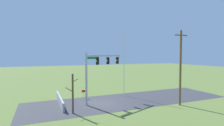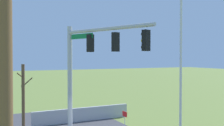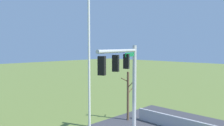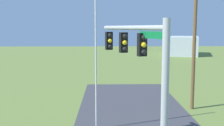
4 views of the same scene
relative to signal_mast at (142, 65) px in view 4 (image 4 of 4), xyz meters
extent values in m
cylinder|color=#B2B5BA|center=(1.65, 0.64, -1.34)|extent=(0.28, 0.28, 6.50)
cylinder|color=#B2B5BA|center=(-1.12, -0.44, 1.56)|extent=(5.62, 2.35, 0.20)
cube|color=#0F7238|center=(0.65, 0.25, 1.28)|extent=(1.69, 0.68, 0.28)
cube|color=black|center=(-0.01, -0.01, 0.86)|extent=(0.35, 0.42, 0.96)
sphere|color=black|center=(0.13, 0.05, 1.16)|extent=(0.22, 0.22, 0.22)
sphere|color=yellow|center=(0.13, 0.05, 0.86)|extent=(0.22, 0.22, 0.22)
sphere|color=black|center=(0.13, 0.05, 0.56)|extent=(0.22, 0.22, 0.22)
cube|color=black|center=(-1.73, -0.68, 0.86)|extent=(0.35, 0.42, 0.96)
sphere|color=black|center=(-1.59, -0.62, 1.16)|extent=(0.22, 0.22, 0.22)
sphere|color=yellow|center=(-1.59, -0.62, 0.86)|extent=(0.22, 0.22, 0.22)
sphere|color=black|center=(-1.59, -0.62, 0.56)|extent=(0.22, 0.22, 0.22)
cube|color=black|center=(-3.45, -1.35, 0.86)|extent=(0.35, 0.42, 0.96)
sphere|color=black|center=(-3.31, -1.29, 1.16)|extent=(0.22, 0.22, 0.22)
sphere|color=yellow|center=(-3.31, -1.29, 0.86)|extent=(0.22, 0.22, 0.22)
sphere|color=black|center=(-3.31, -1.29, 0.56)|extent=(0.22, 0.22, 0.22)
cylinder|color=silver|center=(-4.91, -2.11, 0.15)|extent=(0.10, 0.10, 9.50)
cylinder|color=brown|center=(-9.11, 5.03, 0.03)|extent=(0.26, 0.26, 9.25)
cube|color=silver|center=(-51.82, 16.11, -2.55)|extent=(11.94, 8.94, 4.09)
camera|label=1|loc=(7.08, 21.70, 1.71)|focal=28.22mm
camera|label=2|loc=(-13.52, 5.34, 0.12)|focal=42.49mm
camera|label=3|loc=(-11.14, -9.55, 1.78)|focal=36.33mm
camera|label=4|loc=(11.67, -1.50, 1.57)|focal=45.32mm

